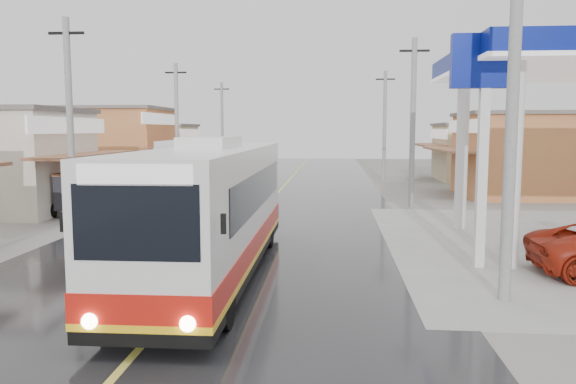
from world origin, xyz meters
The scene contains 10 objects.
ground centered at (0.00, 0.00, 0.00)m, with size 120.00×120.00×0.00m, color slate.
road centered at (0.00, 15.00, 0.01)m, with size 12.00×90.00×0.02m, color black.
centre_line centered at (0.00, 15.00, 0.02)m, with size 0.15×90.00×0.01m, color #D8CC4C.
shopfronts_left centered at (-13.00, 18.00, 0.00)m, with size 11.00×44.00×5.20m, color tan, non-canonical shape.
utility_poles_left centered at (-7.00, 16.00, 0.00)m, with size 1.60×50.00×8.00m, color gray, non-canonical shape.
utility_poles_right centered at (7.00, 15.00, 0.00)m, with size 1.60×36.00×8.00m, color gray, non-canonical shape.
coach_bus centered at (0.20, 1.69, 1.70)m, with size 2.70×11.31×3.52m.
second_bus centered at (-4.72, 19.92, 1.68)m, with size 3.04×9.50×3.11m.
cyclist centered at (-3.20, 3.03, 0.72)m, with size 0.77×2.04×2.18m.
tricycle_near centered at (-8.07, 11.31, 1.07)m, with size 2.31×2.65×1.88m.
Camera 1 is at (3.26, -12.25, 3.72)m, focal length 35.00 mm.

